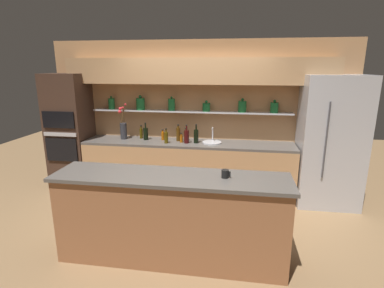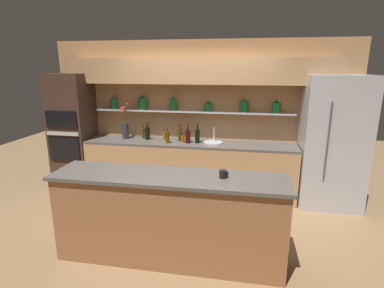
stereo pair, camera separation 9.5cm
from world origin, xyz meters
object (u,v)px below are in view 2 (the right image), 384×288
object	(u,v)px
bottle_sauce_2	(164,135)
bottle_spirit_9	(180,134)
sink_fixture	(213,142)
bottle_oil_6	(180,134)
bottle_wine_8	(147,133)
bottle_wine_0	(188,136)
bottle_spirit_1	(187,136)
bottle_sauce_4	(183,138)
bottle_wine_5	(197,136)
coffee_mug	(223,174)
oven_tower	(73,131)
bottle_oil_7	(143,133)
flower_vase	(125,128)
bottle_oil_3	(168,137)
refrigerator	(332,143)

from	to	relation	value
bottle_sauce_2	bottle_spirit_9	bearing A→B (deg)	-4.47
sink_fixture	bottle_oil_6	size ratio (longest dim) A/B	1.27
bottle_wine_8	bottle_wine_0	bearing A→B (deg)	-9.66
bottle_spirit_1	bottle_sauce_4	xyz separation A→B (m)	(-0.06, -0.11, -0.03)
bottle_oil_6	bottle_wine_0	bearing A→B (deg)	-47.98
bottle_wine_5	coffee_mug	world-z (taller)	bottle_wine_5
bottle_oil_6	bottle_sauce_2	bearing A→B (deg)	-167.31
oven_tower	bottle_spirit_9	world-z (taller)	oven_tower
bottle_oil_7	bottle_sauce_4	bearing A→B (deg)	-13.47
bottle_sauce_2	bottle_sauce_4	bearing A→B (deg)	-18.09
oven_tower	bottle_wine_8	size ratio (longest dim) A/B	6.76
sink_fixture	bottle_wine_5	xyz separation A→B (m)	(-0.26, -0.04, 0.10)
bottle_spirit_1	bottle_wine_8	size ratio (longest dim) A/B	0.76
oven_tower	bottle_oil_7	size ratio (longest dim) A/B	8.70
sink_fixture	bottle_oil_7	size ratio (longest dim) A/B	1.35
bottle_spirit_1	flower_vase	bearing A→B (deg)	-178.95
sink_fixture	bottle_oil_7	distance (m)	1.29
sink_fixture	bottle_spirit_9	xyz separation A→B (m)	(-0.58, 0.05, 0.10)
flower_vase	bottle_wine_0	size ratio (longest dim) A/B	2.02
bottle_sauce_2	bottle_oil_6	size ratio (longest dim) A/B	0.74
bottle_spirit_1	bottle_oil_7	bearing A→B (deg)	175.05
bottle_sauce_2	bottle_oil_6	xyz separation A→B (m)	(0.26, 0.06, 0.02)
bottle_wine_0	coffee_mug	distance (m)	1.92
bottle_spirit_9	bottle_wine_8	bearing A→B (deg)	-179.77
bottle_sauce_4	bottle_wine_0	bearing A→B (deg)	-20.76
coffee_mug	bottle_oil_6	bearing A→B (deg)	114.64
flower_vase	bottle_wine_5	bearing A→B (deg)	-3.87
bottle_spirit_9	coffee_mug	world-z (taller)	bottle_spirit_9
bottle_sauce_4	bottle_oil_6	distance (m)	0.20
bottle_oil_3	bottle_oil_7	bearing A→B (deg)	152.32
oven_tower	bottle_wine_5	world-z (taller)	oven_tower
refrigerator	bottle_wine_0	world-z (taller)	refrigerator
refrigerator	sink_fixture	distance (m)	1.85
bottle_oil_3	bottle_spirit_1	bearing A→B (deg)	34.51
oven_tower	bottle_oil_3	distance (m)	1.80
bottle_wine_5	bottle_oil_3	bearing A→B (deg)	-169.03
sink_fixture	bottle_spirit_1	bearing A→B (deg)	171.25
flower_vase	bottle_oil_3	bearing A→B (deg)	-12.65
bottle_oil_6	bottle_spirit_9	distance (m)	0.09
flower_vase	bottle_oil_6	bearing A→B (deg)	4.84
bottle_wine_8	sink_fixture	bearing A→B (deg)	-2.41
bottle_spirit_1	bottle_sauce_4	size ratio (longest dim) A/B	1.44
bottle_sauce_4	bottle_wine_5	xyz separation A→B (m)	(0.25, 0.00, 0.05)
bottle_sauce_4	oven_tower	bearing A→B (deg)	179.17
bottle_sauce_2	bottle_oil_3	distance (m)	0.24
bottle_wine_5	oven_tower	bearing A→B (deg)	179.33
bottle_sauce_4	bottle_wine_5	size ratio (longest dim) A/B	0.51
flower_vase	bottle_wine_5	distance (m)	1.31
oven_tower	bottle_wine_5	size ratio (longest dim) A/B	6.46
refrigerator	bottle_oil_3	world-z (taller)	refrigerator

